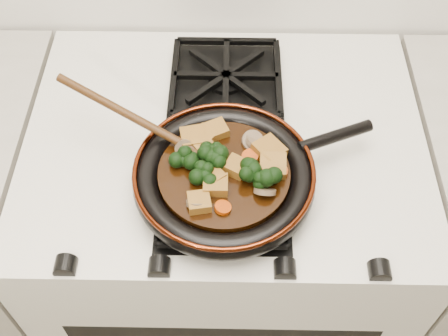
{
  "coord_description": "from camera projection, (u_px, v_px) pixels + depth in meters",
  "views": [
    {
      "loc": [
        0.01,
        1.0,
        1.71
      ],
      "look_at": [
        0.0,
        1.56,
        0.97
      ],
      "focal_mm": 45.0,
      "sensor_mm": 36.0,
      "label": 1
    }
  ],
  "objects": [
    {
      "name": "broccoli_floret_1",
      "position": [
        248.0,
        173.0,
        0.92
      ],
      "size": [
        0.09,
        0.09,
        0.07
      ],
      "primitive_type": null,
      "rotation": [
        0.21,
        -0.05,
        0.77
      ],
      "color": "black",
      "rests_on": "braising_sauce"
    },
    {
      "name": "broccoli_floret_2",
      "position": [
        213.0,
        164.0,
        0.93
      ],
      "size": [
        0.09,
        0.09,
        0.07
      ],
      "primitive_type": null,
      "rotation": [
        -0.03,
        0.19,
        0.47
      ],
      "color": "black",
      "rests_on": "braising_sauce"
    },
    {
      "name": "carrot_coin_4",
      "position": [
        280.0,
        171.0,
        0.93
      ],
      "size": [
        0.03,
        0.03,
        0.01
      ],
      "primitive_type": "cylinder",
      "rotation": [
        0.07,
        -0.03,
        0.0
      ],
      "color": "#A63504",
      "rests_on": "braising_sauce"
    },
    {
      "name": "mushroom_slice_1",
      "position": [
        254.0,
        142.0,
        0.97
      ],
      "size": [
        0.04,
        0.04,
        0.02
      ],
      "primitive_type": "cylinder",
      "rotation": [
        0.53,
        0.0,
        2.11
      ],
      "color": "brown",
      "rests_on": "braising_sauce"
    },
    {
      "name": "tofu_cube_9",
      "position": [
        217.0,
        130.0,
        0.99
      ],
      "size": [
        0.05,
        0.05,
        0.02
      ],
      "primitive_type": "cube",
      "rotation": [
        0.0,
        -0.07,
        0.41
      ],
      "color": "brown",
      "rests_on": "braising_sauce"
    },
    {
      "name": "mushroom_slice_2",
      "position": [
        197.0,
        203.0,
        0.89
      ],
      "size": [
        0.03,
        0.03,
        0.03
      ],
      "primitive_type": "cylinder",
      "rotation": [
        0.61,
        0.0,
        3.13
      ],
      "color": "brown",
      "rests_on": "braising_sauce"
    },
    {
      "name": "stove",
      "position": [
        225.0,
        250.0,
        1.42
      ],
      "size": [
        0.76,
        0.6,
        0.9
      ],
      "primitive_type": "cube",
      "color": "silver",
      "rests_on": "ground"
    },
    {
      "name": "burner_grate_front",
      "position": [
        224.0,
        193.0,
        0.97
      ],
      "size": [
        0.23,
        0.23,
        0.03
      ],
      "primitive_type": null,
      "color": "black",
      "rests_on": "stove"
    },
    {
      "name": "carrot_coin_2",
      "position": [
        223.0,
        208.0,
        0.89
      ],
      "size": [
        0.03,
        0.03,
        0.01
      ],
      "primitive_type": "cylinder",
      "rotation": [
        -0.07,
        0.19,
        0.0
      ],
      "color": "#A63504",
      "rests_on": "braising_sauce"
    },
    {
      "name": "wooden_spoon",
      "position": [
        155.0,
        129.0,
        0.96
      ],
      "size": [
        0.16,
        0.09,
        0.27
      ],
      "rotation": [
        0.0,
        0.0,
        2.74
      ],
      "color": "#3E230D",
      "rests_on": "braising_sauce"
    },
    {
      "name": "tofu_cube_2",
      "position": [
        269.0,
        151.0,
        0.96
      ],
      "size": [
        0.07,
        0.06,
        0.03
      ],
      "primitive_type": "cube",
      "rotation": [
        0.04,
        0.07,
        0.69
      ],
      "color": "brown",
      "rests_on": "braising_sauce"
    },
    {
      "name": "braising_sauce",
      "position": [
        224.0,
        175.0,
        0.95
      ],
      "size": [
        0.22,
        0.22,
        0.02
      ],
      "primitive_type": "cylinder",
      "color": "black",
      "rests_on": "skillet"
    },
    {
      "name": "carrot_coin_5",
      "position": [
        250.0,
        157.0,
        0.95
      ],
      "size": [
        0.03,
        0.03,
        0.02
      ],
      "primitive_type": "cylinder",
      "rotation": [
        0.14,
        -0.18,
        0.0
      ],
      "color": "#A63504",
      "rests_on": "braising_sauce"
    },
    {
      "name": "tofu_cube_6",
      "position": [
        273.0,
        166.0,
        0.94
      ],
      "size": [
        0.05,
        0.05,
        0.03
      ],
      "primitive_type": "cube",
      "rotation": [
        -0.08,
        0.01,
        3.09
      ],
      "color": "brown",
      "rests_on": "braising_sauce"
    },
    {
      "name": "carrot_coin_1",
      "position": [
        204.0,
        171.0,
        0.93
      ],
      "size": [
        0.03,
        0.03,
        0.01
      ],
      "primitive_type": "cylinder",
      "rotation": [
        -0.02,
        -0.16,
        0.0
      ],
      "color": "#A63504",
      "rests_on": "braising_sauce"
    },
    {
      "name": "carrot_coin_0",
      "position": [
        205.0,
        132.0,
        0.99
      ],
      "size": [
        0.03,
        0.03,
        0.02
      ],
      "primitive_type": "cylinder",
      "rotation": [
        -0.14,
        0.24,
        0.0
      ],
      "color": "#A63504",
      "rests_on": "braising_sauce"
    },
    {
      "name": "tofu_cube_7",
      "position": [
        236.0,
        167.0,
        0.94
      ],
      "size": [
        0.05,
        0.05,
        0.03
      ],
      "primitive_type": "cube",
      "rotation": [
        0.09,
        -0.1,
        2.68
      ],
      "color": "brown",
      "rests_on": "braising_sauce"
    },
    {
      "name": "mushroom_slice_4",
      "position": [
        185.0,
        149.0,
        0.96
      ],
      "size": [
        0.04,
        0.03,
        0.03
      ],
      "primitive_type": "cylinder",
      "rotation": [
        0.93,
        0.0,
        0.18
      ],
      "color": "brown",
      "rests_on": "braising_sauce"
    },
    {
      "name": "tofu_cube_8",
      "position": [
        199.0,
        203.0,
        0.89
      ],
      "size": [
        0.04,
        0.04,
        0.02
      ],
      "primitive_type": "cube",
      "rotation": [
        0.03,
        0.03,
        1.75
      ],
      "color": "brown",
      "rests_on": "braising_sauce"
    },
    {
      "name": "tofu_cube_4",
      "position": [
        206.0,
        150.0,
        0.96
      ],
      "size": [
        0.05,
        0.05,
        0.02
      ],
      "primitive_type": "cube",
      "rotation": [
        -0.05,
        -0.02,
        2.19
      ],
      "color": "brown",
      "rests_on": "braising_sauce"
    },
    {
      "name": "tofu_cube_5",
      "position": [
        205.0,
        137.0,
        0.98
      ],
      "size": [
        0.05,
        0.05,
        0.02
      ],
      "primitive_type": "cube",
      "rotation": [
        -0.01,
        -0.02,
        2.58
      ],
      "color": "brown",
      "rests_on": "braising_sauce"
    },
    {
      "name": "broccoli_floret_3",
      "position": [
        184.0,
        160.0,
        0.94
      ],
      "size": [
        0.06,
        0.06,
        0.05
      ],
      "primitive_type": null,
      "rotation": [
        -0.02,
        -0.07,
        1.59
      ],
      "color": "black",
      "rests_on": "braising_sauce"
    },
    {
      "name": "tofu_cube_0",
      "position": [
        212.0,
        177.0,
        0.92
      ],
      "size": [
        0.05,
        0.05,
        0.03
      ],
      "primitive_type": "cube",
      "rotation": [
        -0.09,
        0.12,
        2.2
      ],
      "color": "brown",
      "rests_on": "braising_sauce"
    },
    {
      "name": "tofu_cube_1",
      "position": [
        216.0,
        185.0,
        0.91
      ],
      "size": [
        0.04,
        0.04,
        0.02
      ],
      "primitive_type": "cube",
      "rotation": [
        -0.03,
        0.0,
        0.0
      ],
      "color": "brown",
      "rests_on": "braising_sauce"
    },
    {
      "name": "broccoli_floret_4",
      "position": [
        265.0,
        182.0,
        0.91
      ],
      "size": [
        0.08,
        0.08,
        0.06
      ],
      "primitive_type": null,
      "rotation": [
        -0.04,
        0.04,
        2.52
      ],
      "color": "black",
      "rests_on": "braising_sauce"
    },
    {
      "name": "skillet",
      "position": [
        225.0,
        177.0,
        0.95
      ],
      "size": [
        0.42,
        0.31,
        0.05
      ],
      "rotation": [
        0.0,
        0.0,
        0.4
      ],
      "color": "black",
      "rests_on": "burner_grate_front"
    },
    {
      "name": "broccoli_floret_5",
      "position": [
        212.0,
        156.0,
        0.95
      ],
      "size": [
        0.09,
        0.09,
        0.07
      ],
      "primitive_type": null,
      "rotation": [
        0.03,
        -0.17,
        0.91
      ],
      "color": "black",
      "rests_on": "braising_sauce"
    },
    {
      "name": "broccoli_floret_0",
      "position": [
        204.0,
        175.0,
        0.92
      ],
      "size": [
        0.08,
        0.09,
        0.07
      ],
      "primitive_type": null,
      "rotation": [
        -0.21,
        -0.04,
        2.7
      ],
      "color": "black",
      "rests_on": "braising_sauce"
    },
    {
      "name": "mushroom_slice_3",
      "position": [
        265.0,
        191.0,
        0.91
      ],
      "size": [
        0.04,
        0.04,
        0.03
      ],
      "primitive_type": "cylinder",
      "rotation": [
        0.78,
        0.0,
        3.03
      ],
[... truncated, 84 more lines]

